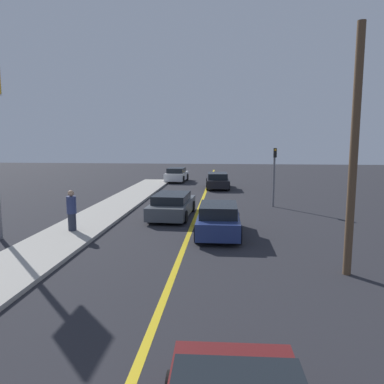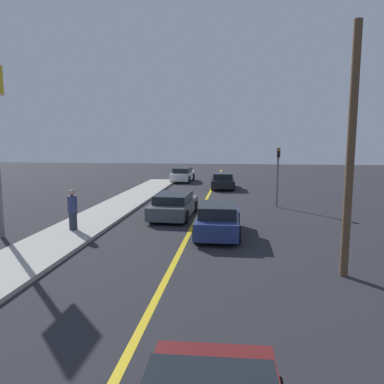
{
  "view_description": "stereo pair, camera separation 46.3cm",
  "coord_description": "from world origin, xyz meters",
  "px_view_note": "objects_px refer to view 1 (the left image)",
  "views": [
    {
      "loc": [
        1.54,
        -1.53,
        4.07
      ],
      "look_at": [
        0.1,
        14.43,
        1.79
      ],
      "focal_mm": 35.0,
      "sensor_mm": 36.0,
      "label": 1
    },
    {
      "loc": [
        2.0,
        -1.48,
        4.07
      ],
      "look_at": [
        0.1,
        14.43,
        1.79
      ],
      "focal_mm": 35.0,
      "sensor_mm": 36.0,
      "label": 2
    }
  ],
  "objects_px": {
    "car_oncoming_far": "(177,175)",
    "pedestrian_mid_group": "(72,211)",
    "car_far_distant": "(172,205)",
    "car_ahead_center": "(218,220)",
    "car_parked_left_lot": "(218,181)",
    "traffic_light": "(274,170)",
    "utility_pole": "(354,153)"
  },
  "relations": [
    {
      "from": "pedestrian_mid_group",
      "to": "traffic_light",
      "type": "relative_size",
      "value": 0.5
    },
    {
      "from": "traffic_light",
      "to": "utility_pole",
      "type": "relative_size",
      "value": 0.48
    },
    {
      "from": "utility_pole",
      "to": "car_oncoming_far",
      "type": "bearing_deg",
      "value": 109.14
    },
    {
      "from": "car_far_distant",
      "to": "utility_pole",
      "type": "bearing_deg",
      "value": -48.2
    },
    {
      "from": "car_ahead_center",
      "to": "pedestrian_mid_group",
      "type": "relative_size",
      "value": 2.33
    },
    {
      "from": "pedestrian_mid_group",
      "to": "utility_pole",
      "type": "bearing_deg",
      "value": -21.25
    },
    {
      "from": "car_parked_left_lot",
      "to": "traffic_light",
      "type": "relative_size",
      "value": 1.22
    },
    {
      "from": "car_far_distant",
      "to": "traffic_light",
      "type": "relative_size",
      "value": 1.33
    },
    {
      "from": "car_parked_left_lot",
      "to": "traffic_light",
      "type": "xyz_separation_m",
      "value": [
        3.56,
        -8.23,
        1.57
      ]
    },
    {
      "from": "car_oncoming_far",
      "to": "pedestrian_mid_group",
      "type": "distance_m",
      "value": 20.24
    },
    {
      "from": "pedestrian_mid_group",
      "to": "car_far_distant",
      "type": "bearing_deg",
      "value": 45.99
    },
    {
      "from": "car_ahead_center",
      "to": "car_oncoming_far",
      "type": "height_order",
      "value": "car_ahead_center"
    },
    {
      "from": "car_oncoming_far",
      "to": "pedestrian_mid_group",
      "type": "bearing_deg",
      "value": -92.35
    },
    {
      "from": "car_ahead_center",
      "to": "car_parked_left_lot",
      "type": "bearing_deg",
      "value": 90.99
    },
    {
      "from": "traffic_light",
      "to": "utility_pole",
      "type": "height_order",
      "value": "utility_pole"
    },
    {
      "from": "traffic_light",
      "to": "utility_pole",
      "type": "bearing_deg",
      "value": -85.95
    },
    {
      "from": "car_oncoming_far",
      "to": "car_far_distant",
      "type": "bearing_deg",
      "value": -80.29
    },
    {
      "from": "utility_pole",
      "to": "car_far_distant",
      "type": "bearing_deg",
      "value": 129.27
    },
    {
      "from": "car_ahead_center",
      "to": "traffic_light",
      "type": "height_order",
      "value": "traffic_light"
    },
    {
      "from": "pedestrian_mid_group",
      "to": "car_ahead_center",
      "type": "bearing_deg",
      "value": 3.04
    },
    {
      "from": "car_ahead_center",
      "to": "traffic_light",
      "type": "distance_m",
      "value": 7.87
    },
    {
      "from": "car_parked_left_lot",
      "to": "utility_pole",
      "type": "xyz_separation_m",
      "value": [
        4.36,
        -19.6,
        3.02
      ]
    },
    {
      "from": "car_oncoming_far",
      "to": "pedestrian_mid_group",
      "type": "relative_size",
      "value": 2.26
    },
    {
      "from": "car_far_distant",
      "to": "car_parked_left_lot",
      "type": "distance_m",
      "value": 11.86
    },
    {
      "from": "car_far_distant",
      "to": "pedestrian_mid_group",
      "type": "xyz_separation_m",
      "value": [
        -3.8,
        -3.93,
        0.4
      ]
    },
    {
      "from": "car_ahead_center",
      "to": "traffic_light",
      "type": "relative_size",
      "value": 1.16
    },
    {
      "from": "car_far_distant",
      "to": "car_parked_left_lot",
      "type": "height_order",
      "value": "car_parked_left_lot"
    },
    {
      "from": "pedestrian_mid_group",
      "to": "utility_pole",
      "type": "distance_m",
      "value": 11.34
    },
    {
      "from": "car_oncoming_far",
      "to": "car_parked_left_lot",
      "type": "bearing_deg",
      "value": -45.48
    },
    {
      "from": "car_parked_left_lot",
      "to": "car_oncoming_far",
      "type": "distance_m",
      "value": 6.06
    },
    {
      "from": "car_far_distant",
      "to": "pedestrian_mid_group",
      "type": "distance_m",
      "value": 5.48
    },
    {
      "from": "car_oncoming_far",
      "to": "traffic_light",
      "type": "bearing_deg",
      "value": -56.31
    }
  ]
}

